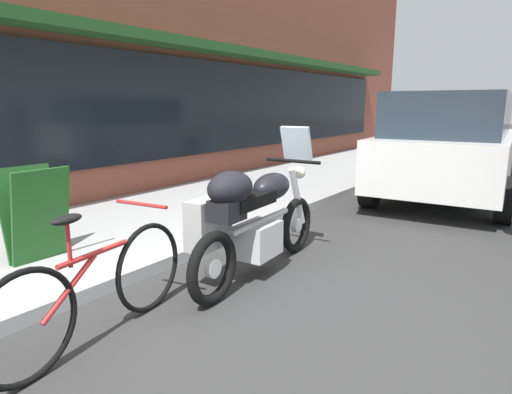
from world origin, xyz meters
TOP-DOWN VIEW (x-y plane):
  - ground_plane at (0.00, 0.00)m, footprint 80.00×80.00m
  - storefront_building at (5.56, 4.11)m, footprint 19.11×0.90m
  - sidewalk_curb at (9.00, 2.53)m, footprint 30.00×2.83m
  - touring_motorcycle at (0.50, 0.33)m, footprint 2.14×0.62m
  - parked_bicycle at (-1.01, 0.52)m, footprint 1.74×0.48m
  - parked_minivan at (5.38, -0.36)m, footprint 4.58×2.31m
  - sandwich_board_sign at (-0.54, 2.14)m, footprint 0.55×0.41m

SIDE VIEW (x-z plane):
  - ground_plane at x=0.00m, z-range 0.00..0.00m
  - sidewalk_curb at x=9.00m, z-range 0.00..0.12m
  - parked_bicycle at x=-1.01m, z-range -0.09..0.85m
  - sandwich_board_sign at x=-0.54m, z-range 0.12..1.02m
  - touring_motorcycle at x=0.50m, z-range -0.10..1.29m
  - parked_minivan at x=5.38m, z-range 0.05..1.84m
  - storefront_building at x=5.56m, z-range -0.07..6.58m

